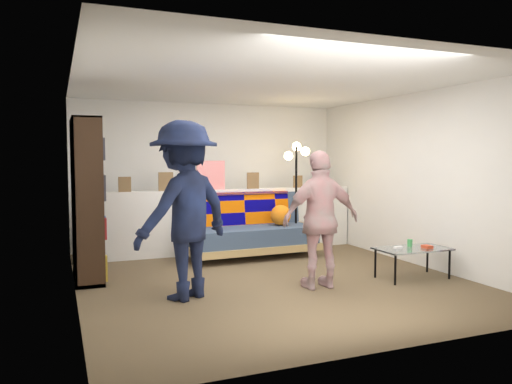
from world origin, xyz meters
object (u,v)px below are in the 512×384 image
at_px(bookshelf, 87,205).
at_px(person_left, 184,210).
at_px(person_right, 321,220).
at_px(coffee_table, 413,250).
at_px(floor_lamp, 297,174).
at_px(futon_sofa, 250,230).

bearing_deg(bookshelf, person_left, -53.87).
xyz_separation_m(bookshelf, person_right, (2.46, -1.42, -0.13)).
height_order(bookshelf, coffee_table, bookshelf).
bearing_deg(person_right, floor_lamp, -106.48).
distance_m(floor_lamp, person_left, 2.98).
height_order(coffee_table, person_left, person_left).
relative_size(coffee_table, floor_lamp, 0.52).
height_order(futon_sofa, bookshelf, bookshelf).
bearing_deg(coffee_table, floor_lamp, 105.15).
distance_m(futon_sofa, floor_lamp, 1.16).
bearing_deg(futon_sofa, bookshelf, -165.80).
distance_m(futon_sofa, coffee_table, 2.46).
height_order(futon_sofa, person_right, person_right).
bearing_deg(person_right, bookshelf, -27.34).
bearing_deg(person_left, coffee_table, 147.26).
height_order(bookshelf, floor_lamp, bookshelf).
height_order(person_left, person_right, person_left).
bearing_deg(person_right, person_left, -3.67).
height_order(floor_lamp, person_left, person_left).
bearing_deg(floor_lamp, coffee_table, -74.85).
height_order(coffee_table, person_right, person_right).
relative_size(bookshelf, coffee_table, 2.18).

